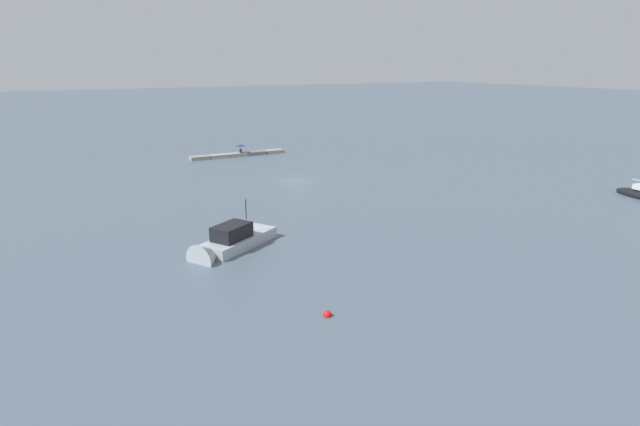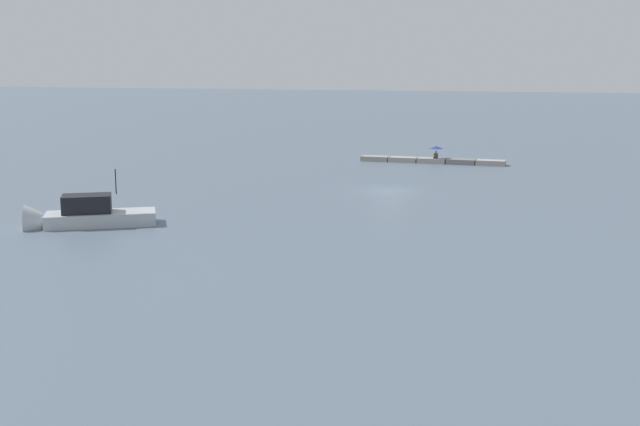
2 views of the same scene
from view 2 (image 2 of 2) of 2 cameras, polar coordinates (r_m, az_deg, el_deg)
name	(u,v)px [view 2 (image 2 of 2)]	position (r m, az deg, el deg)	size (l,w,h in m)	color
ground_plane	(389,191)	(64.49, 4.94, 1.55)	(500.00, 500.00, 0.00)	slate
seawall_pier	(432,161)	(83.76, 8.01, 3.74)	(15.01, 1.59, 0.52)	gray
person_seated_brown_left	(436,156)	(83.52, 8.28, 4.07)	(0.40, 0.60, 0.73)	#1E2333
umbrella_open_navy	(436,147)	(83.51, 8.31, 4.67)	(1.49, 1.49, 1.32)	black
motorboat_grey_near	(79,219)	(52.59, -16.84, -0.39)	(8.12, 6.17, 4.48)	#ADB2B7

